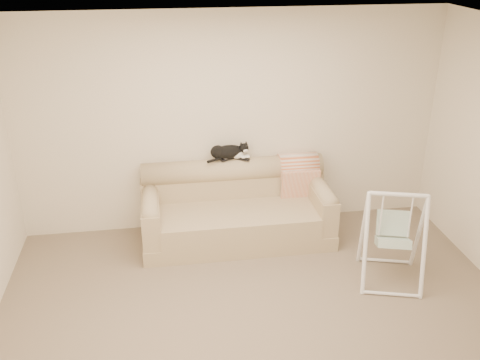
# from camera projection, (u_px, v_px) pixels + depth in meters

# --- Properties ---
(ground_plane) EXTENTS (5.00, 5.00, 0.00)m
(ground_plane) POSITION_uv_depth(u_px,v_px,m) (262.00, 323.00, 5.00)
(ground_plane) COLOR #705F4F
(ground_plane) RESTS_ON ground
(room_shell) EXTENTS (5.04, 4.04, 2.60)m
(room_shell) POSITION_uv_depth(u_px,v_px,m) (265.00, 174.00, 4.36)
(room_shell) COLOR beige
(room_shell) RESTS_ON ground
(sofa) EXTENTS (2.20, 0.93, 0.90)m
(sofa) POSITION_uv_depth(u_px,v_px,m) (236.00, 210.00, 6.30)
(sofa) COLOR tan
(sofa) RESTS_ON ground
(remote_a) EXTENTS (0.18, 0.13, 0.03)m
(remote_a) POSITION_uv_depth(u_px,v_px,m) (227.00, 159.00, 6.28)
(remote_a) COLOR black
(remote_a) RESTS_ON sofa
(remote_b) EXTENTS (0.17, 0.13, 0.02)m
(remote_b) POSITION_uv_depth(u_px,v_px,m) (243.00, 159.00, 6.28)
(remote_b) COLOR black
(remote_b) RESTS_ON sofa
(tuxedo_cat) EXTENTS (0.53, 0.26, 0.21)m
(tuxedo_cat) POSITION_uv_depth(u_px,v_px,m) (228.00, 152.00, 6.25)
(tuxedo_cat) COLOR black
(tuxedo_cat) RESTS_ON sofa
(throw_blanket) EXTENTS (0.47, 0.38, 0.58)m
(throw_blanket) POSITION_uv_depth(u_px,v_px,m) (298.00, 169.00, 6.46)
(throw_blanket) COLOR #D16432
(throw_blanket) RESTS_ON sofa
(baby_swing) EXTENTS (0.77, 0.80, 1.01)m
(baby_swing) POSITION_uv_depth(u_px,v_px,m) (393.00, 237.00, 5.45)
(baby_swing) COLOR white
(baby_swing) RESTS_ON ground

